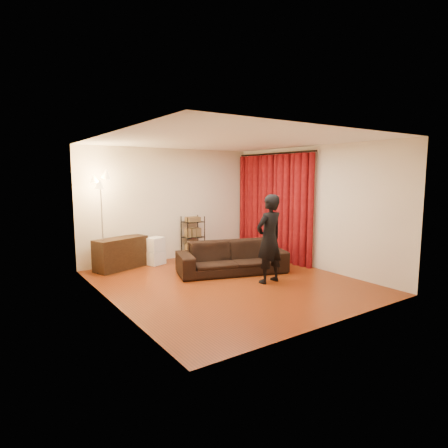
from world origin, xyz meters
TOP-DOWN VIEW (x-y plane):
  - floor at (0.00, 0.00)m, footprint 5.00×5.00m
  - ceiling at (0.00, 0.00)m, footprint 5.00×5.00m
  - wall_back at (0.00, 2.50)m, footprint 5.00×0.00m
  - wall_front at (0.00, -2.50)m, footprint 5.00×0.00m
  - wall_left at (-2.25, 0.00)m, footprint 0.00×5.00m
  - wall_right at (2.25, 0.00)m, footprint 0.00×5.00m
  - curtain_rod at (2.15, 1.12)m, footprint 0.04×2.65m
  - curtain at (2.13, 1.12)m, footprint 0.22×2.65m
  - sofa at (0.46, 0.53)m, footprint 2.44×1.54m
  - person at (0.64, -0.45)m, footprint 0.66×0.47m
  - media_cabinet at (-1.37, 2.19)m, footprint 1.27×0.80m
  - storage_boxes at (-0.57, 2.13)m, footprint 0.47×0.42m
  - wire_shelf at (0.51, 2.28)m, footprint 0.51×0.39m
  - floor_lamp at (-1.79, 2.07)m, footprint 0.47×0.47m

SIDE VIEW (x-z plane):
  - floor at x=0.00m, z-range 0.00..0.00m
  - storage_boxes at x=-0.57m, z-range 0.00..0.64m
  - sofa at x=0.46m, z-range 0.00..0.66m
  - media_cabinet at x=-1.37m, z-range 0.00..0.69m
  - wire_shelf at x=0.51m, z-range 0.00..1.05m
  - person at x=0.64m, z-range 0.00..1.71m
  - floor_lamp at x=-1.79m, z-range 0.00..2.09m
  - curtain at x=2.13m, z-range 0.00..2.55m
  - wall_back at x=0.00m, z-range -1.15..3.85m
  - wall_front at x=0.00m, z-range -1.15..3.85m
  - wall_left at x=-2.25m, z-range -1.15..3.85m
  - wall_right at x=2.25m, z-range -1.15..3.85m
  - curtain_rod at x=2.15m, z-range 2.56..2.60m
  - ceiling at x=0.00m, z-range 2.70..2.70m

